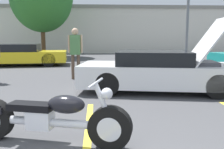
# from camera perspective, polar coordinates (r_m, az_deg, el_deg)

# --- Properties ---
(far_building) EXTENTS (32.00, 4.20, 4.40)m
(far_building) POSITION_cam_1_polar(r_m,az_deg,el_deg) (25.20, -5.11, 10.43)
(far_building) COLOR beige
(far_building) RESTS_ON ground
(motorcycle) EXTENTS (2.36, 0.93, 0.94)m
(motorcycle) POSITION_cam_1_polar(r_m,az_deg,el_deg) (3.74, -14.23, -9.64)
(motorcycle) COLOR black
(motorcycle) RESTS_ON ground
(show_car_hood_open) EXTENTS (4.68, 2.47, 2.05)m
(show_car_hood_open) POSITION_cam_1_polar(r_m,az_deg,el_deg) (7.16, 10.90, 0.74)
(show_car_hood_open) COLOR white
(show_car_hood_open) RESTS_ON ground
(parked_car_mid_row) EXTENTS (4.74, 2.33, 1.15)m
(parked_car_mid_row) POSITION_cam_1_polar(r_m,az_deg,el_deg) (14.28, -19.82, 4.24)
(parked_car_mid_row) COLOR yellow
(parked_car_mid_row) RESTS_ON ground
(spectator_near_motorcycle) EXTENTS (0.52, 0.24, 1.84)m
(spectator_near_motorcycle) POSITION_cam_1_polar(r_m,az_deg,el_deg) (9.11, -8.37, 5.86)
(spectator_near_motorcycle) COLOR brown
(spectator_near_motorcycle) RESTS_ON ground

